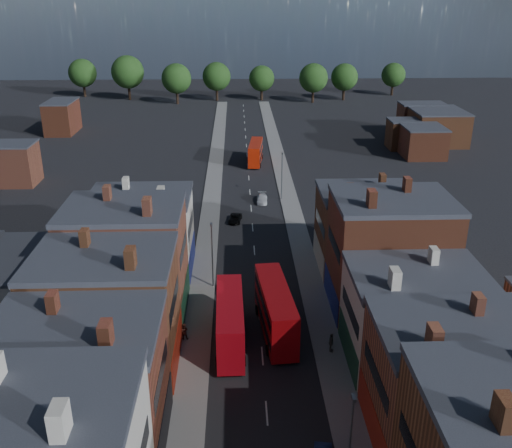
{
  "coord_description": "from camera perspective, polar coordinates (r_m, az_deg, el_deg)",
  "views": [
    {
      "loc": [
        -2.21,
        -29.74,
        32.59
      ],
      "look_at": [
        0.0,
        33.5,
        6.54
      ],
      "focal_mm": 40.0,
      "sensor_mm": 36.0,
      "label": 1
    }
  ],
  "objects": [
    {
      "name": "car_3",
      "position": [
        94.25,
        0.61,
        2.54
      ],
      "size": [
        1.88,
        4.25,
        1.21
      ],
      "primitive_type": "imported",
      "rotation": [
        0.0,
        0.0,
        -0.04
      ],
      "color": "white",
      "rests_on": "ground"
    },
    {
      "name": "car_2",
      "position": [
        86.32,
        -2.11,
        0.56
      ],
      "size": [
        2.23,
        4.02,
        1.06
      ],
      "primitive_type": "imported",
      "rotation": [
        0.0,
        0.0,
        -0.13
      ],
      "color": "black",
      "rests_on": "ground"
    },
    {
      "name": "lamp_post_3",
      "position": [
        94.27,
        2.61,
        5.15
      ],
      "size": [
        0.25,
        0.7,
        8.12
      ],
      "color": "slate",
      "rests_on": "ground"
    },
    {
      "name": "lamp_post_1",
      "position": [
        41.44,
        9.43,
        -20.29
      ],
      "size": [
        0.25,
        0.7,
        8.12
      ],
      "color": "slate",
      "rests_on": "ground"
    },
    {
      "name": "pavement_east",
      "position": [
        86.56,
        3.92,
        0.25
      ],
      "size": [
        3.0,
        200.0,
        0.12
      ],
      "primitive_type": "cube",
      "color": "gray",
      "rests_on": "ground"
    },
    {
      "name": "bus_0",
      "position": [
        56.51,
        -2.61,
        -9.69
      ],
      "size": [
        3.0,
        11.25,
        4.84
      ],
      "rotation": [
        0.0,
        0.0,
        0.02
      ],
      "color": "#B80A14",
      "rests_on": "ground"
    },
    {
      "name": "bus_2",
      "position": [
        115.65,
        -0.04,
        7.21
      ],
      "size": [
        3.32,
        10.18,
        4.32
      ],
      "rotation": [
        0.0,
        0.0,
        -0.11
      ],
      "color": "#B21C07",
      "rests_on": "ground"
    },
    {
      "name": "ped_3",
      "position": [
        56.57,
        7.53,
        -11.67
      ],
      "size": [
        0.87,
        1.25,
        1.95
      ],
      "primitive_type": "imported",
      "rotation": [
        0.0,
        0.0,
        1.23
      ],
      "color": "#57514A",
      "rests_on": "pavement_east"
    },
    {
      "name": "pavement_west",
      "position": [
        86.23,
        -4.7,
        0.13
      ],
      "size": [
        3.0,
        200.0,
        0.12
      ],
      "primitive_type": "cube",
      "color": "gray",
      "rests_on": "ground"
    },
    {
      "name": "lamp_post_2",
      "position": [
        66.0,
        -4.41,
        -2.69
      ],
      "size": [
        0.25,
        0.7,
        8.12
      ],
      "color": "slate",
      "rests_on": "ground"
    },
    {
      "name": "terrace_east",
      "position": [
        42.97,
        21.71,
        -17.5
      ],
      "size": [
        12.0,
        80.0,
        12.29
      ],
      "primitive_type": "cube",
      "color": "brown",
      "rests_on": "ground"
    },
    {
      "name": "terrace_west",
      "position": [
        41.51,
        -19.03,
        -18.68
      ],
      "size": [
        12.0,
        80.0,
        12.29
      ],
      "primitive_type": "cube",
      "color": "brown",
      "rests_on": "ground"
    },
    {
      "name": "ped_1",
      "position": [
        58.39,
        -7.2,
        -10.59
      ],
      "size": [
        0.86,
        0.5,
        1.73
      ],
      "primitive_type": "imported",
      "rotation": [
        0.0,
        0.0,
        3.09
      ],
      "color": "#44231B",
      "rests_on": "pavement_west"
    },
    {
      "name": "bus_1",
      "position": [
        58.15,
        1.96,
        -8.53
      ],
      "size": [
        3.81,
        11.93,
        5.06
      ],
      "rotation": [
        0.0,
        0.0,
        0.1
      ],
      "color": "#A0090D",
      "rests_on": "ground"
    }
  ]
}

